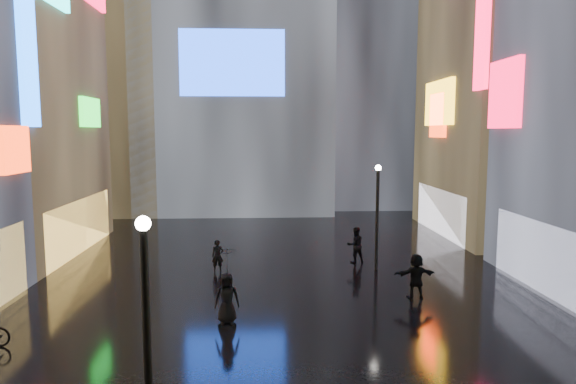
{
  "coord_description": "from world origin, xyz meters",
  "views": [
    {
      "loc": [
        -0.77,
        -3.17,
        6.79
      ],
      "look_at": [
        0.0,
        12.0,
        5.0
      ],
      "focal_mm": 32.0,
      "sensor_mm": 36.0,
      "label": 1
    }
  ],
  "objects": [
    {
      "name": "lamp_far",
      "position": [
        4.85,
        21.35,
        2.94
      ],
      "size": [
        0.3,
        0.3,
        5.2
      ],
      "color": "black",
      "rests_on": "ground"
    },
    {
      "name": "pedestrian_6",
      "position": [
        -2.95,
        21.35,
        0.78
      ],
      "size": [
        0.63,
        0.47,
        1.57
      ],
      "primitive_type": "imported",
      "rotation": [
        0.0,
        0.0,
        0.18
      ],
      "color": "black",
      "rests_on": "ground"
    },
    {
      "name": "umbrella_2",
      "position": [
        -2.05,
        14.58,
        2.26
      ],
      "size": [
        1.1,
        1.09,
        0.91
      ],
      "primitive_type": "imported",
      "rotation": [
        0.0,
        0.0,
        4.62
      ],
      "color": "black",
      "rests_on": "pedestrian_4"
    },
    {
      "name": "tower_flank_right",
      "position": [
        9.0,
        46.0,
        17.0
      ],
      "size": [
        12.0,
        12.0,
        34.0
      ],
      "primitive_type": "cube",
      "color": "black",
      "rests_on": "ground"
    },
    {
      "name": "lamp_near",
      "position": [
        -3.04,
        6.59,
        2.94
      ],
      "size": [
        0.3,
        0.3,
        5.2
      ],
      "color": "black",
      "rests_on": "ground"
    },
    {
      "name": "pedestrian_5",
      "position": [
        5.5,
        16.94,
        0.93
      ],
      "size": [
        1.75,
        0.67,
        1.85
      ],
      "primitive_type": "imported",
      "rotation": [
        0.0,
        0.0,
        3.21
      ],
      "color": "black",
      "rests_on": "ground"
    },
    {
      "name": "pedestrian_4",
      "position": [
        -2.05,
        14.58,
        0.9
      ],
      "size": [
        0.92,
        0.64,
        1.81
      ],
      "primitive_type": "imported",
      "rotation": [
        0.0,
        0.0,
        0.08
      ],
      "color": "black",
      "rests_on": "ground"
    },
    {
      "name": "tower_flank_left",
      "position": [
        -14.0,
        42.0,
        13.0
      ],
      "size": [
        10.0,
        10.0,
        26.0
      ],
      "primitive_type": "cube",
      "color": "black",
      "rests_on": "ground"
    },
    {
      "name": "ground",
      "position": [
        0.0,
        20.0,
        0.0
      ],
      "size": [
        140.0,
        140.0,
        0.0
      ],
      "primitive_type": "plane",
      "color": "black",
      "rests_on": "ground"
    },
    {
      "name": "pedestrian_7",
      "position": [
        4.06,
        22.77,
        0.93
      ],
      "size": [
        1.04,
        0.89,
        1.87
      ],
      "primitive_type": "imported",
      "rotation": [
        0.0,
        0.0,
        3.36
      ],
      "color": "black",
      "rests_on": "ground"
    },
    {
      "name": "building_right_far",
      "position": [
        15.98,
        30.0,
        13.98
      ],
      "size": [
        10.28,
        12.0,
        28.0
      ],
      "color": "black",
      "rests_on": "ground"
    }
  ]
}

